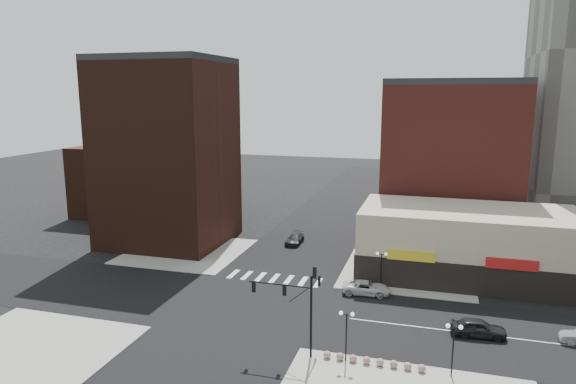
% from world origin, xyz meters
% --- Properties ---
extents(ground, '(240.00, 240.00, 0.00)m').
position_xyz_m(ground, '(0.00, 0.00, 0.00)').
color(ground, black).
rests_on(ground, ground).
extents(road_ew, '(200.00, 14.00, 0.02)m').
position_xyz_m(road_ew, '(0.00, 0.00, 0.01)').
color(road_ew, black).
rests_on(road_ew, ground).
extents(road_ns, '(14.00, 200.00, 0.02)m').
position_xyz_m(road_ns, '(0.00, 0.00, 0.01)').
color(road_ns, black).
rests_on(road_ns, ground).
extents(sidewalk_nw, '(15.00, 15.00, 0.12)m').
position_xyz_m(sidewalk_nw, '(-14.50, 14.50, 0.06)').
color(sidewalk_nw, gray).
rests_on(sidewalk_nw, ground).
extents(sidewalk_ne, '(15.00, 15.00, 0.12)m').
position_xyz_m(sidewalk_ne, '(14.50, 14.50, 0.06)').
color(sidewalk_ne, gray).
rests_on(sidewalk_ne, ground).
extents(sidewalk_sw, '(15.00, 15.00, 0.12)m').
position_xyz_m(sidewalk_sw, '(-14.50, -14.50, 0.06)').
color(sidewalk_sw, gray).
rests_on(sidewalk_sw, ground).
extents(building_nw, '(16.00, 15.00, 25.00)m').
position_xyz_m(building_nw, '(-19.00, 18.50, 12.50)').
color(building_nw, '#351910').
rests_on(building_nw, ground).
extents(building_nw_low, '(20.00, 18.00, 12.00)m').
position_xyz_m(building_nw_low, '(-32.00, 34.00, 6.00)').
color(building_nw_low, '#351910').
rests_on(building_nw_low, ground).
extents(building_ne_midrise, '(18.00, 15.00, 22.00)m').
position_xyz_m(building_ne_midrise, '(19.00, 29.50, 11.00)').
color(building_ne_midrise, maroon).
rests_on(building_ne_midrise, ground).
extents(building_ne_row, '(24.20, 12.20, 8.00)m').
position_xyz_m(building_ne_row, '(21.00, 15.00, 3.30)').
color(building_ne_row, '#B3A68E').
rests_on(building_ne_row, ground).
extents(traffic_signal, '(5.59, 3.09, 7.77)m').
position_xyz_m(traffic_signal, '(7.24, -7.83, 4.96)').
color(traffic_signal, black).
rests_on(traffic_signal, ground).
extents(street_lamp_se_a, '(1.22, 0.32, 4.16)m').
position_xyz_m(street_lamp_se_a, '(11.00, -8.00, 3.29)').
color(street_lamp_se_a, black).
rests_on(street_lamp_se_a, sidewalk_se).
extents(street_lamp_se_b, '(1.22, 0.32, 4.16)m').
position_xyz_m(street_lamp_se_b, '(19.00, -8.00, 3.29)').
color(street_lamp_se_b, black).
rests_on(street_lamp_se_b, sidewalk_se).
extents(street_lamp_ne, '(1.22, 0.32, 4.16)m').
position_xyz_m(street_lamp_ne, '(12.00, 8.00, 3.29)').
color(street_lamp_ne, black).
rests_on(street_lamp_ne, sidewalk_ne).
extents(bollard_row, '(7.95, 0.60, 0.60)m').
position_xyz_m(bollard_row, '(13.17, -8.00, 0.42)').
color(bollard_row, gray).
rests_on(bollard_row, sidewalk_se).
extents(white_suv, '(5.25, 2.80, 1.40)m').
position_xyz_m(white_suv, '(10.67, 6.50, 0.70)').
color(white_suv, silver).
rests_on(white_suv, ground).
extents(dark_sedan_east, '(4.81, 2.20, 1.60)m').
position_xyz_m(dark_sedan_east, '(21.39, -0.39, 0.80)').
color(dark_sedan_east, black).
rests_on(dark_sedan_east, ground).
extents(dark_sedan_north, '(1.94, 4.76, 1.38)m').
position_xyz_m(dark_sedan_north, '(-1.54, 22.08, 0.69)').
color(dark_sedan_north, black).
rests_on(dark_sedan_north, ground).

